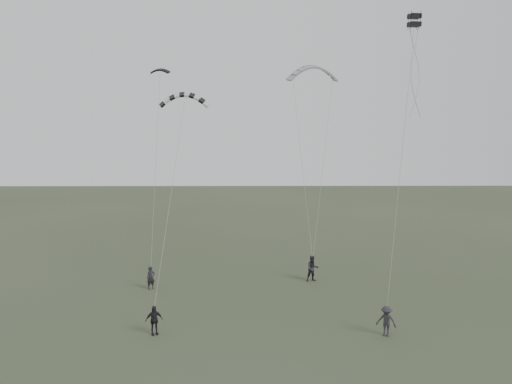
{
  "coord_description": "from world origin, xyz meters",
  "views": [
    {
      "loc": [
        1.21,
        -27.29,
        10.95
      ],
      "look_at": [
        1.5,
        5.06,
        6.91
      ],
      "focal_mm": 35.0,
      "sensor_mm": 36.0,
      "label": 1
    }
  ],
  "objects_px": {
    "flyer_center": "(154,320)",
    "kite_striped": "(184,95)",
    "flyer_left": "(151,278)",
    "flyer_far": "(386,321)",
    "flyer_right": "(313,269)",
    "kite_dark_small": "(160,70)",
    "kite_pale_large": "(313,67)",
    "kite_box": "(414,20)"
  },
  "relations": [
    {
      "from": "flyer_left",
      "to": "flyer_right",
      "type": "height_order",
      "value": "flyer_right"
    },
    {
      "from": "kite_pale_large",
      "to": "flyer_center",
      "type": "bearing_deg",
      "value": -134.94
    },
    {
      "from": "flyer_center",
      "to": "kite_box",
      "type": "bearing_deg",
      "value": -11.88
    },
    {
      "from": "flyer_center",
      "to": "kite_box",
      "type": "height_order",
      "value": "kite_box"
    },
    {
      "from": "kite_striped",
      "to": "kite_dark_small",
      "type": "bearing_deg",
      "value": 113.2
    },
    {
      "from": "kite_striped",
      "to": "kite_box",
      "type": "height_order",
      "value": "kite_box"
    },
    {
      "from": "kite_striped",
      "to": "flyer_far",
      "type": "bearing_deg",
      "value": -36.46
    },
    {
      "from": "kite_box",
      "to": "kite_pale_large",
      "type": "bearing_deg",
      "value": 98.14
    },
    {
      "from": "flyer_center",
      "to": "flyer_far",
      "type": "height_order",
      "value": "flyer_far"
    },
    {
      "from": "flyer_center",
      "to": "kite_striped",
      "type": "height_order",
      "value": "kite_striped"
    },
    {
      "from": "kite_striped",
      "to": "kite_pale_large",
      "type": "bearing_deg",
      "value": 35.06
    },
    {
      "from": "flyer_left",
      "to": "kite_dark_small",
      "type": "distance_m",
      "value": 15.01
    },
    {
      "from": "flyer_far",
      "to": "kite_dark_small",
      "type": "distance_m",
      "value": 23.31
    },
    {
      "from": "flyer_left",
      "to": "flyer_far",
      "type": "relative_size",
      "value": 0.96
    },
    {
      "from": "flyer_center",
      "to": "kite_dark_small",
      "type": "xyz_separation_m",
      "value": [
        -1.44,
        11.57,
        14.51
      ]
    },
    {
      "from": "flyer_right",
      "to": "kite_dark_small",
      "type": "relative_size",
      "value": 1.34
    },
    {
      "from": "flyer_left",
      "to": "kite_pale_large",
      "type": "distance_m",
      "value": 20.32
    },
    {
      "from": "flyer_far",
      "to": "kite_striped",
      "type": "bearing_deg",
      "value": 174.51
    },
    {
      "from": "kite_pale_large",
      "to": "kite_box",
      "type": "bearing_deg",
      "value": -80.04
    },
    {
      "from": "kite_dark_small",
      "to": "kite_box",
      "type": "distance_m",
      "value": 18.08
    },
    {
      "from": "flyer_center",
      "to": "kite_pale_large",
      "type": "xyz_separation_m",
      "value": [
        10.12,
        14.49,
        15.07
      ]
    },
    {
      "from": "flyer_right",
      "to": "flyer_far",
      "type": "bearing_deg",
      "value": -85.96
    },
    {
      "from": "flyer_far",
      "to": "kite_striped",
      "type": "relative_size",
      "value": 0.52
    },
    {
      "from": "flyer_center",
      "to": "flyer_far",
      "type": "bearing_deg",
      "value": -24.7
    },
    {
      "from": "flyer_far",
      "to": "flyer_right",
      "type": "bearing_deg",
      "value": 132.55
    },
    {
      "from": "flyer_left",
      "to": "flyer_far",
      "type": "xyz_separation_m",
      "value": [
        14.15,
        -8.03,
        0.03
      ]
    },
    {
      "from": "flyer_center",
      "to": "flyer_far",
      "type": "distance_m",
      "value": 12.44
    },
    {
      "from": "kite_striped",
      "to": "kite_box",
      "type": "relative_size",
      "value": 4.58
    },
    {
      "from": "kite_dark_small",
      "to": "kite_striped",
      "type": "relative_size",
      "value": 0.44
    },
    {
      "from": "kite_box",
      "to": "flyer_right",
      "type": "bearing_deg",
      "value": 113.46
    },
    {
      "from": "flyer_center",
      "to": "kite_dark_small",
      "type": "distance_m",
      "value": 18.61
    },
    {
      "from": "flyer_left",
      "to": "flyer_right",
      "type": "relative_size",
      "value": 0.85
    },
    {
      "from": "flyer_far",
      "to": "kite_pale_large",
      "type": "bearing_deg",
      "value": 125.72
    },
    {
      "from": "flyer_right",
      "to": "kite_pale_large",
      "type": "height_order",
      "value": "kite_pale_large"
    },
    {
      "from": "flyer_right",
      "to": "kite_box",
      "type": "height_order",
      "value": "kite_box"
    },
    {
      "from": "flyer_right",
      "to": "kite_box",
      "type": "distance_m",
      "value": 17.97
    },
    {
      "from": "flyer_right",
      "to": "kite_box",
      "type": "relative_size",
      "value": 2.69
    },
    {
      "from": "flyer_right",
      "to": "flyer_center",
      "type": "height_order",
      "value": "flyer_right"
    },
    {
      "from": "flyer_center",
      "to": "kite_striped",
      "type": "bearing_deg",
      "value": 59.14
    },
    {
      "from": "kite_striped",
      "to": "flyer_left",
      "type": "bearing_deg",
      "value": 159.97
    },
    {
      "from": "flyer_right",
      "to": "kite_box",
      "type": "bearing_deg",
      "value": -66.39
    },
    {
      "from": "flyer_right",
      "to": "kite_box",
      "type": "xyz_separation_m",
      "value": [
        4.65,
        -6.56,
        16.07
      ]
    }
  ]
}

